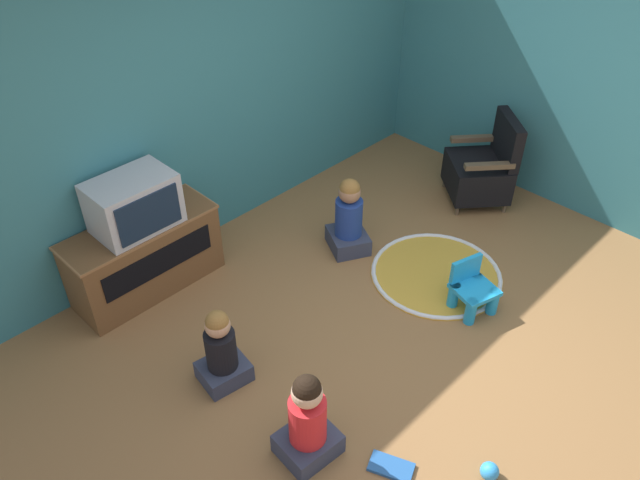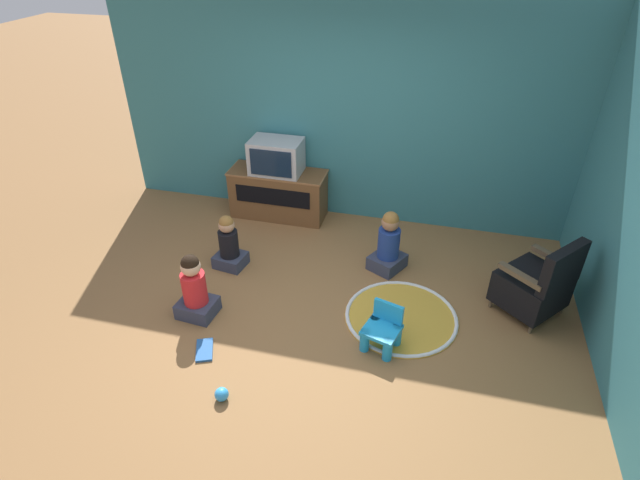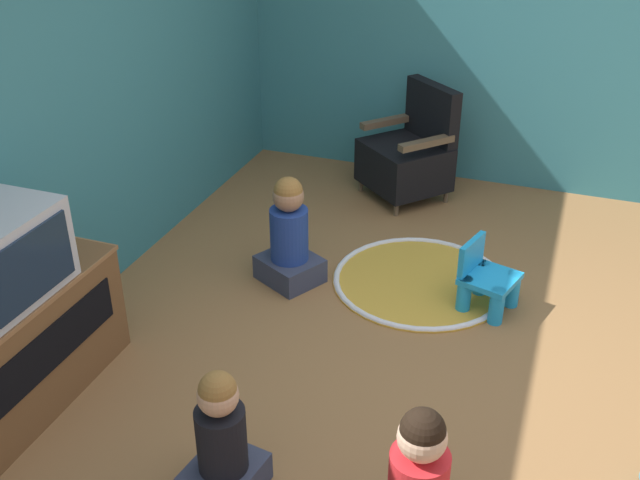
% 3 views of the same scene
% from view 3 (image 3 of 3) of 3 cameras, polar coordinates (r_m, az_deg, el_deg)
% --- Properties ---
extents(ground_plane, '(30.00, 30.00, 0.00)m').
position_cam_3_polar(ground_plane, '(4.06, 9.03, -10.63)').
color(ground_plane, olive).
extents(wall_back, '(5.77, 0.12, 2.83)m').
position_cam_3_polar(wall_back, '(4.22, -21.66, 11.12)').
color(wall_back, teal).
rests_on(wall_back, ground_plane).
extents(wall_right, '(0.12, 5.31, 2.83)m').
position_cam_3_polar(wall_right, '(5.94, 19.29, 16.28)').
color(wall_right, teal).
rests_on(wall_right, ground_plane).
extents(tv_cabinet, '(1.23, 0.47, 0.63)m').
position_cam_3_polar(tv_cabinet, '(3.99, -22.25, -7.69)').
color(tv_cabinet, brown).
rests_on(tv_cabinet, ground_plane).
extents(black_armchair, '(0.80, 0.80, 0.88)m').
position_cam_3_polar(black_armchair, '(5.85, 6.81, 6.46)').
color(black_armchair, brown).
rests_on(black_armchair, ground_plane).
extents(yellow_kid_chair, '(0.38, 0.37, 0.43)m').
position_cam_3_polar(yellow_kid_chair, '(4.60, 12.53, -3.15)').
color(yellow_kid_chair, '#1E99DB').
rests_on(yellow_kid_chair, ground_plane).
extents(play_mat, '(1.12, 1.12, 0.04)m').
position_cam_3_polar(play_mat, '(4.85, 7.60, -3.10)').
color(play_mat, gold).
rests_on(play_mat, ground_plane).
extents(child_watching_left, '(0.45, 0.47, 0.72)m').
position_cam_3_polar(child_watching_left, '(4.69, -2.36, 0.21)').
color(child_watching_left, '#33384C').
rests_on(child_watching_left, ground_plane).
extents(child_watching_center, '(0.37, 0.33, 0.65)m').
position_cam_3_polar(child_watching_center, '(3.31, -7.49, -15.05)').
color(child_watching_center, '#33384C').
rests_on(child_watching_center, ground_plane).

